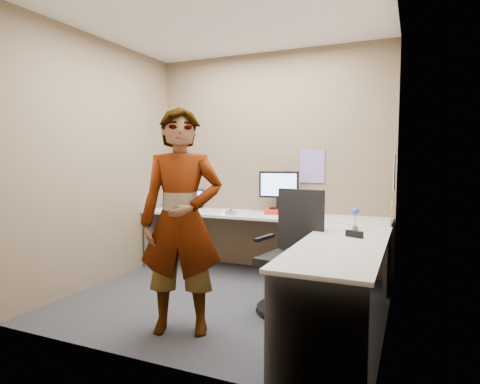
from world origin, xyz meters
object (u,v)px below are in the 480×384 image
at_px(monitor, 279,187).
at_px(person, 181,221).
at_px(office_chair, 292,263).
at_px(desk, 279,237).

height_order(monitor, person, person).
height_order(office_chair, person, person).
bearing_deg(desk, person, -110.61).
height_order(monitor, office_chair, monitor).
xyz_separation_m(desk, office_chair, (0.25, -0.39, -0.14)).
bearing_deg(monitor, person, -104.56).
distance_m(office_chair, person, 1.13).
height_order(desk, person, person).
bearing_deg(office_chair, person, -120.85).
bearing_deg(monitor, desk, -79.78).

